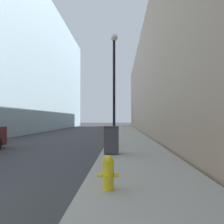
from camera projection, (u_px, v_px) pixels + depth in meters
sidewalk_right at (129, 137)px, 21.98m from camera, size 3.29×60.00×0.14m
building_right_stone at (191, 82)px, 29.85m from camera, size 12.00×60.00×12.21m
fire_hydrant at (108, 172)px, 5.52m from camera, size 0.49×0.37×0.76m
trash_bin at (111, 140)px, 11.13m from camera, size 0.66×0.65×1.24m
lamppost at (114, 79)px, 15.25m from camera, size 0.44×0.44×6.78m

